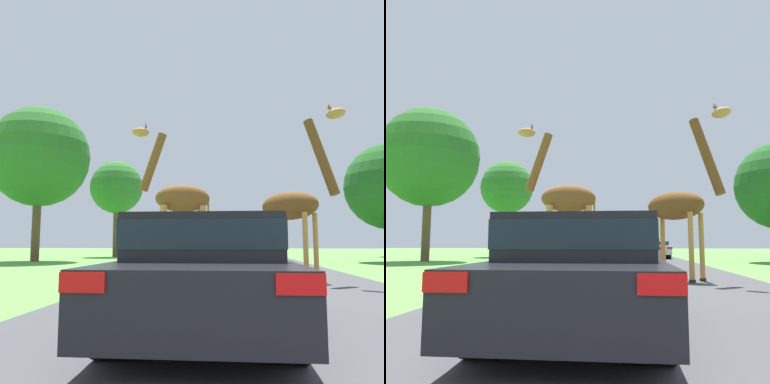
% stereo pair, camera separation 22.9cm
% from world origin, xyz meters
% --- Properties ---
extents(road, '(7.32, 120.00, 0.00)m').
position_xyz_m(road, '(0.00, 30.00, 0.00)').
color(road, '#424244').
rests_on(road, ground).
extents(giraffe_near_road, '(2.59, 1.07, 4.98)m').
position_xyz_m(giraffe_near_road, '(-2.14, 12.53, 2.33)').
color(giraffe_near_road, '#B77F3D').
rests_on(giraffe_near_road, ground).
extents(giraffe_companion, '(2.46, 2.01, 4.98)m').
position_xyz_m(giraffe_companion, '(1.40, 11.67, 2.26)').
color(giraffe_companion, '#B77F3D').
rests_on(giraffe_companion, ground).
extents(car_lead_maroon, '(1.95, 4.40, 1.41)m').
position_xyz_m(car_lead_maroon, '(-0.80, 4.76, 0.75)').
color(car_lead_maroon, black).
rests_on(car_lead_maroon, ground).
extents(car_queue_right, '(1.87, 4.47, 1.41)m').
position_xyz_m(car_queue_right, '(0.78, 22.57, 0.75)').
color(car_queue_right, gray).
rests_on(car_queue_right, ground).
extents(car_queue_left, '(1.70, 4.49, 1.28)m').
position_xyz_m(car_queue_left, '(-1.02, 17.83, 0.69)').
color(car_queue_left, maroon).
rests_on(car_queue_left, ground).
extents(car_far_ahead, '(1.73, 4.52, 1.24)m').
position_xyz_m(car_far_ahead, '(2.08, 29.36, 0.69)').
color(car_far_ahead, silver).
rests_on(car_far_ahead, ground).
extents(tree_centre_back, '(6.00, 6.00, 9.24)m').
position_xyz_m(tree_centre_back, '(-11.90, 22.62, 6.22)').
color(tree_centre_back, brown).
rests_on(tree_centre_back, ground).
extents(tree_far_right, '(4.18, 4.18, 7.59)m').
position_xyz_m(tree_far_right, '(-9.48, 30.97, 5.46)').
color(tree_far_right, brown).
rests_on(tree_far_right, ground).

